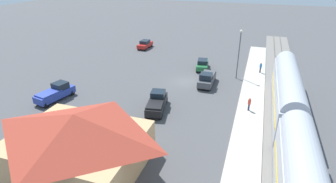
{
  "coord_description": "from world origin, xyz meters",
  "views": [
    {
      "loc": [
        -9.82,
        38.3,
        16.7
      ],
      "look_at": [
        0.89,
        6.37,
        1.0
      ],
      "focal_mm": 29.32,
      "sensor_mm": 36.0,
      "label": 1
    }
  ],
  "objects": [
    {
      "name": "ground_plane",
      "position": [
        0.0,
        0.0,
        0.0
      ],
      "size": [
        200.0,
        200.0,
        0.0
      ],
      "primitive_type": "plane",
      "color": "#4C4C4F"
    },
    {
      "name": "railway_track",
      "position": [
        -14.0,
        0.0,
        0.09
      ],
      "size": [
        4.8,
        70.0,
        0.3
      ],
      "color": "slate",
      "rests_on": "ground"
    },
    {
      "name": "platform",
      "position": [
        -10.0,
        0.0,
        0.15
      ],
      "size": [
        3.2,
        46.0,
        0.3
      ],
      "color": "#B7B2A8",
      "rests_on": "ground"
    },
    {
      "name": "station_building",
      "position": [
        4.0,
        22.0,
        2.78
      ],
      "size": [
        11.9,
        9.65,
        5.35
      ],
      "color": "tan",
      "rests_on": "ground"
    },
    {
      "name": "pedestrian_on_platform",
      "position": [
        -9.79,
        6.99,
        1.28
      ],
      "size": [
        0.36,
        0.36,
        1.71
      ],
      "color": "#23284C",
      "rests_on": "platform"
    },
    {
      "name": "pedestrian_waiting_far",
      "position": [
        -10.75,
        -7.03,
        1.28
      ],
      "size": [
        0.36,
        0.36,
        1.71
      ],
      "color": "#333338",
      "rests_on": "platform"
    },
    {
      "name": "pickup_blue",
      "position": [
        15.1,
        11.55,
        1.03
      ],
      "size": [
        3.01,
        5.68,
        2.14
      ],
      "color": "#283D9E",
      "rests_on": "ground"
    },
    {
      "name": "sedan_green",
      "position": [
        -1.13,
        -6.42,
        0.88
      ],
      "size": [
        2.46,
        4.72,
        1.74
      ],
      "color": "#236638",
      "rests_on": "ground"
    },
    {
      "name": "pickup_charcoal",
      "position": [
        -3.21,
        0.15,
        1.03
      ],
      "size": [
        2.0,
        5.41,
        2.14
      ],
      "color": "#47494F",
      "rests_on": "ground"
    },
    {
      "name": "pickup_black",
      "position": [
        1.18,
        9.9,
        1.03
      ],
      "size": [
        2.9,
        5.67,
        2.14
      ],
      "color": "black",
      "rests_on": "ground"
    },
    {
      "name": "sedan_red",
      "position": [
        13.48,
        -15.4,
        0.88
      ],
      "size": [
        2.01,
        4.57,
        1.74
      ],
      "color": "red",
      "rests_on": "ground"
    },
    {
      "name": "light_pole_near_platform",
      "position": [
        -7.2,
        -3.97,
        4.91
      ],
      "size": [
        0.44,
        0.44,
        7.81
      ],
      "color": "#515156",
      "rests_on": "ground"
    }
  ]
}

